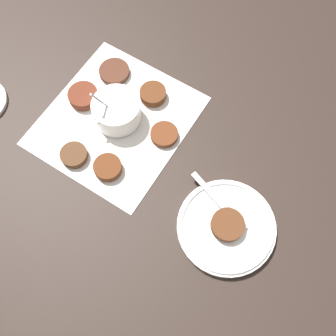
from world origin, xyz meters
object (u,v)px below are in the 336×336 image
Objects in this scene: fritter_on_plate at (228,225)px; fork at (224,207)px; serving_plate at (226,227)px; sauce_bowl at (117,112)px.

fritter_on_plate is 0.04m from fork.
fork is (-0.03, -0.03, 0.01)m from serving_plate.
fork reaches higher than serving_plate.
fritter_on_plate is at bearing 49.94° from fork.
sauce_bowl reaches higher than fritter_on_plate.
serving_plate is at bearing 49.91° from fork.
sauce_bowl is 0.36m from serving_plate.
sauce_bowl is 1.72× the size of fritter_on_plate.
serving_plate is 2.98× the size of fritter_on_plate.
fritter_on_plate is 0.43× the size of fork.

